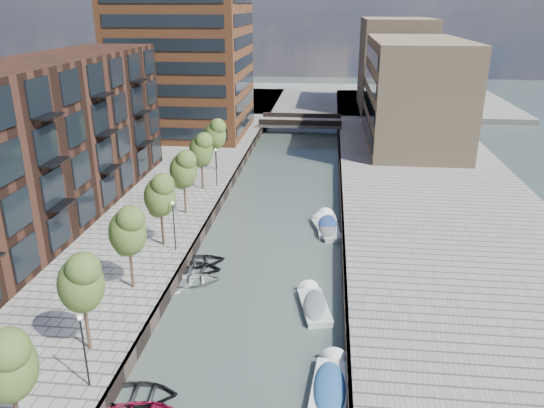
% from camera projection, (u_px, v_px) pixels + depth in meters
% --- Properties ---
extents(water, '(300.00, 300.00, 0.00)m').
position_uv_depth(water, '(284.00, 197.00, 56.57)').
color(water, '#38473F').
rests_on(water, ground).
extents(quay_right, '(20.00, 140.00, 1.00)m').
position_uv_depth(quay_right, '(437.00, 198.00, 54.78)').
color(quay_right, gray).
rests_on(quay_right, ground).
extents(quay_wall_left, '(0.25, 140.00, 1.00)m').
position_uv_depth(quay_wall_left, '(227.00, 191.00, 57.01)').
color(quay_wall_left, '#332823').
rests_on(quay_wall_left, ground).
extents(quay_wall_right, '(0.25, 140.00, 1.00)m').
position_uv_depth(quay_wall_right, '(341.00, 195.00, 55.78)').
color(quay_wall_right, '#332823').
rests_on(quay_wall_right, ground).
extents(far_closure, '(80.00, 40.00, 1.00)m').
position_uv_depth(far_closure, '(308.00, 99.00, 112.20)').
color(far_closure, gray).
rests_on(far_closure, ground).
extents(apartment_block, '(8.00, 38.00, 14.00)m').
position_uv_depth(apartment_block, '(47.00, 142.00, 46.46)').
color(apartment_block, black).
rests_on(apartment_block, quay_left).
extents(tower, '(18.00, 18.00, 30.00)m').
position_uv_depth(tower, '(182.00, 29.00, 75.88)').
color(tower, brown).
rests_on(tower, quay_left).
extents(tan_block_near, '(12.00, 25.00, 14.00)m').
position_uv_depth(tan_block_near, '(414.00, 92.00, 72.59)').
color(tan_block_near, '#957C5B').
rests_on(tan_block_near, quay_right).
extents(tan_block_far, '(12.00, 20.00, 16.00)m').
position_uv_depth(tan_block_far, '(394.00, 65.00, 96.42)').
color(tan_block_far, '#957C5B').
rests_on(tan_block_far, quay_right).
extents(bridge, '(13.00, 6.00, 1.30)m').
position_uv_depth(bridge, '(301.00, 122.00, 85.84)').
color(bridge, gray).
rests_on(bridge, ground).
extents(tree_0, '(2.50, 2.50, 5.95)m').
position_uv_depth(tree_0, '(6.00, 363.00, 22.07)').
color(tree_0, '#382619').
rests_on(tree_0, quay_left).
extents(tree_1, '(2.50, 2.50, 5.95)m').
position_uv_depth(tree_1, '(81.00, 281.00, 28.58)').
color(tree_1, '#382619').
rests_on(tree_1, quay_left).
extents(tree_2, '(2.50, 2.50, 5.95)m').
position_uv_depth(tree_2, '(127.00, 230.00, 35.09)').
color(tree_2, '#382619').
rests_on(tree_2, quay_left).
extents(tree_3, '(2.50, 2.50, 5.95)m').
position_uv_depth(tree_3, '(160.00, 194.00, 41.60)').
color(tree_3, '#382619').
rests_on(tree_3, quay_left).
extents(tree_4, '(2.50, 2.50, 5.95)m').
position_uv_depth(tree_4, '(183.00, 169.00, 48.11)').
color(tree_4, '#382619').
rests_on(tree_4, quay_left).
extents(tree_5, '(2.50, 2.50, 5.95)m').
position_uv_depth(tree_5, '(201.00, 149.00, 54.62)').
color(tree_5, '#382619').
rests_on(tree_5, quay_left).
extents(tree_6, '(2.50, 2.50, 5.95)m').
position_uv_depth(tree_6, '(215.00, 134.00, 61.13)').
color(tree_6, '#382619').
rests_on(tree_6, quay_left).
extents(lamp_0, '(0.24, 0.24, 4.12)m').
position_uv_depth(lamp_0, '(83.00, 344.00, 26.30)').
color(lamp_0, black).
rests_on(lamp_0, quay_left).
extents(lamp_1, '(0.24, 0.24, 4.12)m').
position_uv_depth(lamp_1, '(174.00, 221.00, 41.18)').
color(lamp_1, black).
rests_on(lamp_1, quay_left).
extents(lamp_2, '(0.24, 0.24, 4.12)m').
position_uv_depth(lamp_2, '(216.00, 163.00, 56.06)').
color(lamp_2, black).
rests_on(lamp_2, quay_left).
extents(sloop_0, '(4.46, 3.40, 0.86)m').
position_uv_depth(sloop_0, '(139.00, 398.00, 27.71)').
color(sloop_0, black).
rests_on(sloop_0, ground).
extents(sloop_1, '(4.38, 3.17, 0.89)m').
position_uv_depth(sloop_1, '(194.00, 271.00, 40.93)').
color(sloop_1, black).
rests_on(sloop_1, ground).
extents(sloop_3, '(4.84, 4.04, 0.86)m').
position_uv_depth(sloop_3, '(194.00, 283.00, 39.10)').
color(sloop_3, beige).
rests_on(sloop_3, ground).
extents(sloop_4, '(5.28, 4.50, 0.93)m').
position_uv_depth(sloop_4, '(198.00, 264.00, 41.96)').
color(sloop_4, '#242427').
rests_on(sloop_4, ground).
extents(motorboat_0, '(2.33, 5.54, 1.80)m').
position_uv_depth(motorboat_0, '(330.00, 386.00, 28.26)').
color(motorboat_0, white).
rests_on(motorboat_0, ground).
extents(motorboat_1, '(2.64, 5.06, 1.61)m').
position_uv_depth(motorboat_1, '(313.00, 304.00, 36.03)').
color(motorboat_1, silver).
rests_on(motorboat_1, ground).
extents(motorboat_3, '(2.27, 5.46, 1.78)m').
position_uv_depth(motorboat_3, '(327.00, 224.00, 49.00)').
color(motorboat_3, white).
rests_on(motorboat_3, ground).
extents(motorboat_4, '(3.08, 5.29, 1.67)m').
position_uv_depth(motorboat_4, '(326.00, 228.00, 48.14)').
color(motorboat_4, beige).
rests_on(motorboat_4, ground).
extents(car, '(1.69, 3.73, 1.24)m').
position_uv_depth(car, '(380.00, 141.00, 73.11)').
color(car, silver).
rests_on(car, quay_right).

